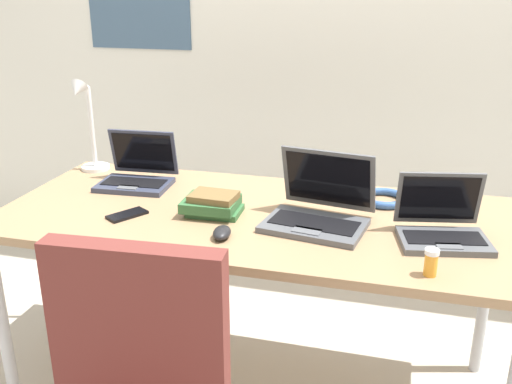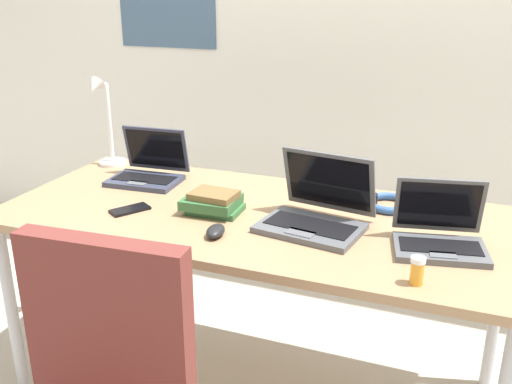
{
  "view_description": "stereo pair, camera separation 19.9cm",
  "coord_description": "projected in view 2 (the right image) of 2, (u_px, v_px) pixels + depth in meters",
  "views": [
    {
      "loc": [
        0.48,
        -1.81,
        1.51
      ],
      "look_at": [
        0.0,
        0.0,
        0.82
      ],
      "focal_mm": 40.59,
      "sensor_mm": 36.0,
      "label": 1
    },
    {
      "loc": [
        0.67,
        -1.75,
        1.51
      ],
      "look_at": [
        0.0,
        0.0,
        0.82
      ],
      "focal_mm": 40.59,
      "sensor_mm": 36.0,
      "label": 2
    }
  ],
  "objects": [
    {
      "name": "cell_phone",
      "position": [
        130.0,
        210.0,
        2.04
      ],
      "size": [
        0.13,
        0.15,
        0.01
      ],
      "primitive_type": "cube",
      "rotation": [
        0.0,
        0.0,
        -0.57
      ],
      "color": "black",
      "rests_on": "desk"
    },
    {
      "name": "pill_bottle",
      "position": [
        417.0,
        270.0,
        1.54
      ],
      "size": [
        0.04,
        0.04,
        0.08
      ],
      "color": "gold",
      "rests_on": "desk"
    },
    {
      "name": "laptop_front_right",
      "position": [
        440.0,
        235.0,
        1.75
      ],
      "size": [
        0.31,
        0.27,
        0.2
      ],
      "color": "#515459",
      "rests_on": "desk"
    },
    {
      "name": "coffee_mug",
      "position": [
        338.0,
        183.0,
        2.19
      ],
      "size": [
        0.11,
        0.08,
        0.09
      ],
      "color": "white",
      "rests_on": "desk"
    },
    {
      "name": "laptop_back_left",
      "position": [
        316.0,
        213.0,
        1.9
      ],
      "size": [
        0.37,
        0.33,
        0.24
      ],
      "color": "#515459",
      "rests_on": "desk"
    },
    {
      "name": "headphones",
      "position": [
        389.0,
        203.0,
        2.08
      ],
      "size": [
        0.21,
        0.18,
        0.04
      ],
      "color": "#335999",
      "rests_on": "desk"
    },
    {
      "name": "desk_lamp",
      "position": [
        105.0,
        122.0,
        2.47
      ],
      "size": [
        0.12,
        0.18,
        0.4
      ],
      "color": "white",
      "rests_on": "desk"
    },
    {
      "name": "book_stack",
      "position": [
        213.0,
        202.0,
        2.02
      ],
      "size": [
        0.2,
        0.17,
        0.08
      ],
      "color": "#336638",
      "rests_on": "desk"
    },
    {
      "name": "desk",
      "position": [
        256.0,
        228.0,
        2.04
      ],
      "size": [
        1.8,
        0.8,
        0.74
      ],
      "color": "#9E7A56",
      "rests_on": "ground_plane"
    },
    {
      "name": "laptop_back_right",
      "position": [
        148.0,
        171.0,
        2.34
      ],
      "size": [
        0.29,
        0.25,
        0.21
      ],
      "color": "#33384C",
      "rests_on": "desk"
    },
    {
      "name": "computer_mouse",
      "position": [
        216.0,
        231.0,
        1.84
      ],
      "size": [
        0.07,
        0.1,
        0.03
      ],
      "primitive_type": "ellipsoid",
      "rotation": [
        0.0,
        0.0,
        0.13
      ],
      "color": "black",
      "rests_on": "desk"
    },
    {
      "name": "wall_back",
      "position": [
        337.0,
        26.0,
        2.8
      ],
      "size": [
        6.0,
        0.13,
        2.6
      ],
      "color": "silver",
      "rests_on": "ground_plane"
    }
  ]
}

